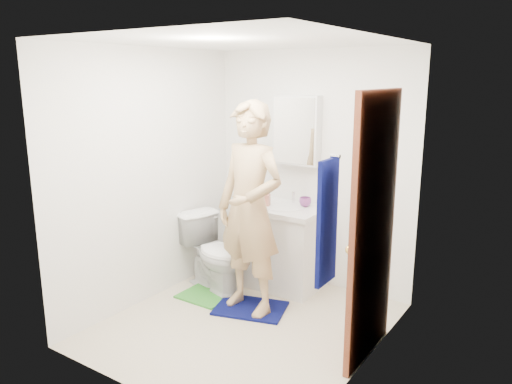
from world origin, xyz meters
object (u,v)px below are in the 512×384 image
man (250,209)px  toilet (215,253)px  medicine_cabinet (297,130)px  toothbrush_cup (305,202)px  towel (327,223)px  vanity_cabinet (284,249)px  soap_dispenser (266,197)px

man → toilet: bearing=166.8°
medicine_cabinet → toothbrush_cup: bearing=-30.8°
toilet → towel: bearing=-104.9°
vanity_cabinet → toilet: vanity_cabinet is taller
toilet → toothbrush_cup: toothbrush_cup is taller
medicine_cabinet → man: medicine_cabinet is taller
soap_dispenser → toothbrush_cup: bearing=29.8°
medicine_cabinet → toilet: 1.49m
medicine_cabinet → towel: size_ratio=0.87×
medicine_cabinet → man: 1.08m
medicine_cabinet → soap_dispenser: size_ratio=3.93×
toilet → toothbrush_cup: 1.05m
towel → toothbrush_cup: bearing=122.2°
soap_dispenser → man: 0.63m
toilet → soap_dispenser: (0.36, 0.38, 0.55)m
medicine_cabinet → man: (0.03, -0.89, -0.62)m
toilet → soap_dispenser: bearing=-27.9°
toilet → soap_dispenser: size_ratio=4.32×
towel → soap_dispenser: 1.98m
medicine_cabinet → man: bearing=-87.8°
towel → toothbrush_cup: towel is taller
medicine_cabinet → toothbrush_cup: size_ratio=5.84×
vanity_cabinet → toothbrush_cup: bearing=36.8°
vanity_cabinet → towel: size_ratio=1.00×
towel → man: 1.43m
soap_dispenser → toilet: bearing=-133.9°
vanity_cabinet → toilet: 0.71m
soap_dispenser → toothbrush_cup: size_ratio=1.48×
vanity_cabinet → medicine_cabinet: (0.00, 0.22, 1.20)m
vanity_cabinet → medicine_cabinet: medicine_cabinet is taller
vanity_cabinet → towel: towel is taller
medicine_cabinet → soap_dispenser: (-0.18, -0.30, -0.66)m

